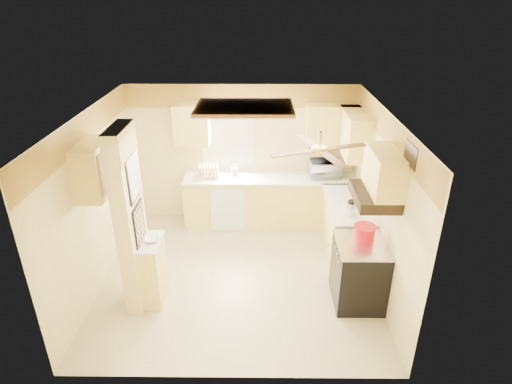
{
  "coord_description": "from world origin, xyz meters",
  "views": [
    {
      "loc": [
        0.31,
        -5.33,
        3.96
      ],
      "look_at": [
        0.26,
        0.35,
        1.24
      ],
      "focal_mm": 30.0,
      "sensor_mm": 36.0,
      "label": 1
    }
  ],
  "objects_px": {
    "microwave": "(325,169)",
    "dutch_oven": "(365,232)",
    "kettle": "(351,208)",
    "bowl": "(152,239)",
    "stove": "(359,272)"
  },
  "relations": [
    {
      "from": "bowl",
      "to": "dutch_oven",
      "type": "distance_m",
      "value": 2.82
    },
    {
      "from": "dutch_oven",
      "to": "kettle",
      "type": "bearing_deg",
      "value": 95.76
    },
    {
      "from": "stove",
      "to": "kettle",
      "type": "distance_m",
      "value": 0.96
    },
    {
      "from": "microwave",
      "to": "bowl",
      "type": "height_order",
      "value": "microwave"
    },
    {
      "from": "stove",
      "to": "dutch_oven",
      "type": "xyz_separation_m",
      "value": [
        0.05,
        0.13,
        0.56
      ]
    },
    {
      "from": "dutch_oven",
      "to": "kettle",
      "type": "distance_m",
      "value": 0.63
    },
    {
      "from": "bowl",
      "to": "kettle",
      "type": "height_order",
      "value": "kettle"
    },
    {
      "from": "microwave",
      "to": "kettle",
      "type": "height_order",
      "value": "microwave"
    },
    {
      "from": "microwave",
      "to": "bowl",
      "type": "bearing_deg",
      "value": 36.98
    },
    {
      "from": "kettle",
      "to": "bowl",
      "type": "bearing_deg",
      "value": -164.94
    },
    {
      "from": "dutch_oven",
      "to": "kettle",
      "type": "relative_size",
      "value": 1.25
    },
    {
      "from": "kettle",
      "to": "dutch_oven",
      "type": "bearing_deg",
      "value": -84.24
    },
    {
      "from": "stove",
      "to": "microwave",
      "type": "distance_m",
      "value": 2.27
    },
    {
      "from": "microwave",
      "to": "dutch_oven",
      "type": "distance_m",
      "value": 2.06
    },
    {
      "from": "dutch_oven",
      "to": "kettle",
      "type": "height_order",
      "value": "kettle"
    }
  ]
}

